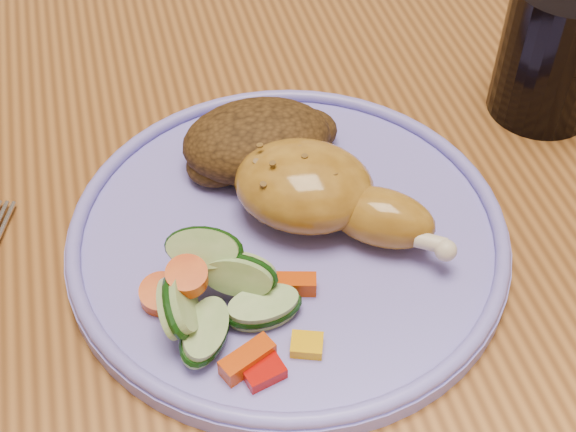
{
  "coord_description": "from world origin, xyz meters",
  "views": [
    {
      "loc": [
        -0.11,
        -0.43,
        1.16
      ],
      "look_at": [
        -0.02,
        -0.08,
        0.78
      ],
      "focal_mm": 50.0,
      "sensor_mm": 36.0,
      "label": 1
    }
  ],
  "objects_px": {
    "chair_far": "(182,7)",
    "drinking_glass": "(554,51)",
    "dining_table": "(286,230)",
    "plate": "(288,237)"
  },
  "relations": [
    {
      "from": "chair_far",
      "to": "plate",
      "type": "bearing_deg",
      "value": -91.59
    },
    {
      "from": "dining_table",
      "to": "plate",
      "type": "distance_m",
      "value": 0.12
    },
    {
      "from": "dining_table",
      "to": "plate",
      "type": "xyz_separation_m",
      "value": [
        -0.02,
        -0.08,
        0.09
      ]
    },
    {
      "from": "chair_far",
      "to": "plate",
      "type": "distance_m",
      "value": 0.76
    },
    {
      "from": "chair_far",
      "to": "plate",
      "type": "xyz_separation_m",
      "value": [
        -0.02,
        -0.71,
        0.26
      ]
    },
    {
      "from": "chair_far",
      "to": "plate",
      "type": "height_order",
      "value": "chair_far"
    },
    {
      "from": "drinking_glass",
      "to": "dining_table",
      "type": "bearing_deg",
      "value": -178.6
    },
    {
      "from": "dining_table",
      "to": "chair_far",
      "type": "distance_m",
      "value": 0.65
    },
    {
      "from": "dining_table",
      "to": "chair_far",
      "type": "bearing_deg",
      "value": 90.0
    },
    {
      "from": "chair_far",
      "to": "drinking_glass",
      "type": "bearing_deg",
      "value": -71.3
    }
  ]
}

